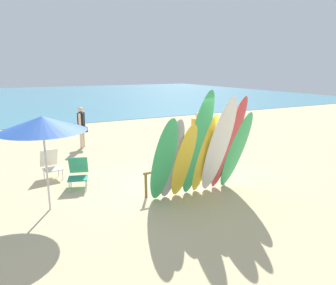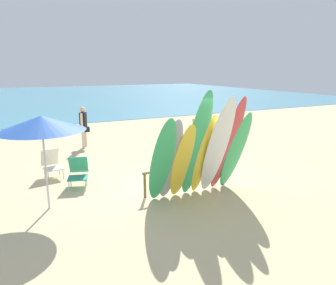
{
  "view_description": "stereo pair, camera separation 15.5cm",
  "coord_description": "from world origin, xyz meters",
  "px_view_note": "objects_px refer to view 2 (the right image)",
  "views": [
    {
      "loc": [
        -4.09,
        -6.74,
        3.13
      ],
      "look_at": [
        0.0,
        1.08,
        1.06
      ],
      "focal_mm": 33.77,
      "sensor_mm": 36.0,
      "label": 1
    },
    {
      "loc": [
        -3.96,
        -6.81,
        3.13
      ],
      "look_at": [
        0.0,
        1.08,
        1.06
      ],
      "focal_mm": 33.77,
      "sensor_mm": 36.0,
      "label": 2
    }
  ],
  "objects_px": {
    "beachgoer_strolling": "(199,133)",
    "beach_chair_blue": "(51,163)",
    "surfboard_red_6": "(227,146)",
    "surfboard_yellow_2": "(183,162)",
    "surfboard_green_3": "(196,146)",
    "beach_chair_red": "(78,171)",
    "surfboard_white_5": "(217,147)",
    "surfboard_grey_1": "(171,161)",
    "surfboard_yellow_4": "(204,155)",
    "surfboard_green_7": "(235,152)",
    "surfboard_green_0": "(162,162)",
    "surfboard_rack": "(186,171)",
    "beach_umbrella": "(42,123)",
    "beachgoer_photographing": "(83,124)"
  },
  "relations": [
    {
      "from": "surfboard_green_3",
      "to": "beachgoer_photographing",
      "type": "distance_m",
      "value": 6.69
    },
    {
      "from": "surfboard_green_0",
      "to": "surfboard_yellow_2",
      "type": "distance_m",
      "value": 0.58
    },
    {
      "from": "surfboard_grey_1",
      "to": "surfboard_green_3",
      "type": "height_order",
      "value": "surfboard_green_3"
    },
    {
      "from": "surfboard_yellow_2",
      "to": "beach_chair_red",
      "type": "relative_size",
      "value": 2.49
    },
    {
      "from": "surfboard_yellow_2",
      "to": "beachgoer_strolling",
      "type": "distance_m",
      "value": 3.47
    },
    {
      "from": "surfboard_yellow_4",
      "to": "surfboard_white_5",
      "type": "xyz_separation_m",
      "value": [
        0.25,
        -0.19,
        0.21
      ]
    },
    {
      "from": "surfboard_green_0",
      "to": "beach_chair_blue",
      "type": "distance_m",
      "value": 3.92
    },
    {
      "from": "surfboard_rack",
      "to": "surfboard_green_7",
      "type": "relative_size",
      "value": 1.08
    },
    {
      "from": "surfboard_grey_1",
      "to": "beach_umbrella",
      "type": "bearing_deg",
      "value": 160.37
    },
    {
      "from": "surfboard_rack",
      "to": "beach_chair_blue",
      "type": "distance_m",
      "value": 4.04
    },
    {
      "from": "surfboard_rack",
      "to": "surfboard_green_3",
      "type": "xyz_separation_m",
      "value": [
        -0.13,
        -0.67,
        0.84
      ]
    },
    {
      "from": "surfboard_green_7",
      "to": "beach_chair_blue",
      "type": "xyz_separation_m",
      "value": [
        -4.09,
        3.31,
        -0.63
      ]
    },
    {
      "from": "beachgoer_strolling",
      "to": "beach_chair_blue",
      "type": "relative_size",
      "value": 2.04
    },
    {
      "from": "surfboard_rack",
      "to": "surfboard_green_0",
      "type": "distance_m",
      "value": 1.3
    },
    {
      "from": "surfboard_green_3",
      "to": "beach_chair_red",
      "type": "bearing_deg",
      "value": 136.11
    },
    {
      "from": "surfboard_white_5",
      "to": "surfboard_yellow_4",
      "type": "bearing_deg",
      "value": 143.43
    },
    {
      "from": "beach_umbrella",
      "to": "surfboard_green_0",
      "type": "bearing_deg",
      "value": -22.97
    },
    {
      "from": "surfboard_green_0",
      "to": "surfboard_green_3",
      "type": "bearing_deg",
      "value": -4.86
    },
    {
      "from": "surfboard_rack",
      "to": "surfboard_green_3",
      "type": "bearing_deg",
      "value": -100.83
    },
    {
      "from": "surfboard_white_5",
      "to": "surfboard_grey_1",
      "type": "bearing_deg",
      "value": 171.91
    },
    {
      "from": "surfboard_rack",
      "to": "surfboard_grey_1",
      "type": "relative_size",
      "value": 1.12
    },
    {
      "from": "surfboard_yellow_2",
      "to": "beach_chair_blue",
      "type": "relative_size",
      "value": 2.47
    },
    {
      "from": "surfboard_green_0",
      "to": "beachgoer_photographing",
      "type": "distance_m",
      "value": 6.51
    },
    {
      "from": "surfboard_rack",
      "to": "surfboard_white_5",
      "type": "xyz_separation_m",
      "value": [
        0.41,
        -0.76,
        0.77
      ]
    },
    {
      "from": "surfboard_green_3",
      "to": "surfboard_green_7",
      "type": "distance_m",
      "value": 1.22
    },
    {
      "from": "surfboard_green_3",
      "to": "beach_chair_blue",
      "type": "relative_size",
      "value": 3.43
    },
    {
      "from": "surfboard_green_3",
      "to": "beach_chair_red",
      "type": "relative_size",
      "value": 3.45
    },
    {
      "from": "beach_chair_red",
      "to": "beach_umbrella",
      "type": "relative_size",
      "value": 0.39
    },
    {
      "from": "surfboard_yellow_4",
      "to": "surfboard_rack",
      "type": "bearing_deg",
      "value": 100.24
    },
    {
      "from": "surfboard_grey_1",
      "to": "surfboard_white_5",
      "type": "height_order",
      "value": "surfboard_white_5"
    },
    {
      "from": "surfboard_yellow_2",
      "to": "surfboard_white_5",
      "type": "bearing_deg",
      "value": -18.29
    },
    {
      "from": "surfboard_green_0",
      "to": "surfboard_yellow_2",
      "type": "xyz_separation_m",
      "value": [
        0.57,
        0.06,
        -0.1
      ]
    },
    {
      "from": "beachgoer_photographing",
      "to": "beach_chair_blue",
      "type": "relative_size",
      "value": 1.97
    },
    {
      "from": "surfboard_red_6",
      "to": "surfboard_yellow_2",
      "type": "bearing_deg",
      "value": 169.27
    },
    {
      "from": "surfboard_yellow_2",
      "to": "beach_chair_blue",
      "type": "xyz_separation_m",
      "value": [
        -2.61,
        3.22,
        -0.54
      ]
    },
    {
      "from": "surfboard_yellow_4",
      "to": "surfboard_white_5",
      "type": "bearing_deg",
      "value": -44.04
    },
    {
      "from": "surfboard_yellow_4",
      "to": "beachgoer_photographing",
      "type": "bearing_deg",
      "value": 97.87
    },
    {
      "from": "surfboard_rack",
      "to": "beach_umbrella",
      "type": "xyz_separation_m",
      "value": [
        -3.39,
        0.4,
        1.47
      ]
    },
    {
      "from": "beachgoer_strolling",
      "to": "beach_chair_red",
      "type": "bearing_deg",
      "value": 84.3
    },
    {
      "from": "beach_umbrella",
      "to": "beachgoer_strolling",
      "type": "bearing_deg",
      "value": 18.95
    },
    {
      "from": "beachgoer_photographing",
      "to": "beach_umbrella",
      "type": "bearing_deg",
      "value": -175.26
    },
    {
      "from": "surfboard_yellow_4",
      "to": "surfboard_green_7",
      "type": "distance_m",
      "value": 0.9
    },
    {
      "from": "surfboard_green_0",
      "to": "surfboard_green_7",
      "type": "xyz_separation_m",
      "value": [
        2.05,
        -0.03,
        -0.0
      ]
    },
    {
      "from": "beach_chair_blue",
      "to": "surfboard_yellow_2",
      "type": "bearing_deg",
      "value": -59.94
    },
    {
      "from": "beach_chair_blue",
      "to": "surfboard_green_3",
      "type": "bearing_deg",
      "value": -57.94
    },
    {
      "from": "beachgoer_strolling",
      "to": "beach_chair_blue",
      "type": "bearing_deg",
      "value": 69.93
    },
    {
      "from": "surfboard_rack",
      "to": "surfboard_yellow_4",
      "type": "relative_size",
      "value": 1.1
    },
    {
      "from": "surfboard_grey_1",
      "to": "surfboard_green_3",
      "type": "xyz_separation_m",
      "value": [
        0.63,
        -0.12,
        0.31
      ]
    },
    {
      "from": "surfboard_grey_1",
      "to": "surfboard_white_5",
      "type": "distance_m",
      "value": 1.2
    },
    {
      "from": "surfboard_rack",
      "to": "surfboard_white_5",
      "type": "distance_m",
      "value": 1.16
    }
  ]
}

